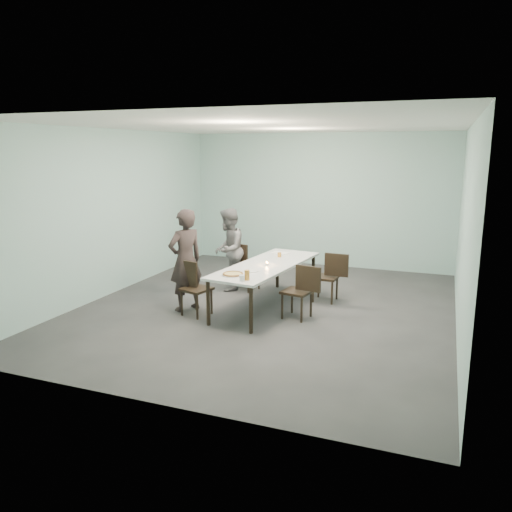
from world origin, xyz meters
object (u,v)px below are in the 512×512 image
(diner_near, at_px, (186,260))
(diner_far, at_px, (228,249))
(chair_near_right, at_px, (302,288))
(table, at_px, (266,267))
(water_tumbler, at_px, (242,278))
(tealight, at_px, (267,264))
(beer_glass, at_px, (247,275))
(chair_near_left, at_px, (193,284))
(amber_tumbler, at_px, (279,255))
(chair_far_right, at_px, (330,274))
(chair_far_left, at_px, (243,263))
(side_plate, at_px, (253,271))
(pizza, at_px, (233,274))

(diner_near, height_order, diner_far, diner_near)
(chair_near_right, height_order, diner_near, diner_near)
(table, xyz_separation_m, water_tumbler, (0.04, -1.16, 0.10))
(tealight, bearing_deg, table, 117.26)
(table, height_order, beer_glass, beer_glass)
(chair_near_left, xyz_separation_m, amber_tumbler, (1.02, 1.38, 0.29))
(chair_near_left, height_order, diner_far, diner_far)
(chair_near_right, bearing_deg, water_tumbler, 59.84)
(diner_near, bearing_deg, chair_far_right, 150.87)
(table, height_order, chair_far_right, chair_far_right)
(table, distance_m, water_tumbler, 1.17)
(chair_far_left, xyz_separation_m, water_tumbler, (0.84, -2.06, 0.29))
(water_tumbler, relative_size, tealight, 1.61)
(diner_near, xyz_separation_m, diner_far, (0.15, 1.40, -0.07))
(chair_far_right, bearing_deg, chair_near_left, 39.66)
(table, height_order, chair_far_left, chair_far_left)
(diner_far, bearing_deg, side_plate, 27.59)
(chair_far_left, height_order, diner_far, diner_far)
(chair_near_left, relative_size, chair_far_left, 1.00)
(side_plate, bearing_deg, chair_far_left, 117.96)
(table, height_order, amber_tumbler, amber_tumbler)
(chair_near_left, bearing_deg, amber_tumbler, 69.02)
(table, xyz_separation_m, diner_near, (-1.19, -0.61, 0.16))
(chair_near_right, bearing_deg, beer_glass, 59.50)
(amber_tumbler, bearing_deg, chair_far_left, 160.60)
(pizza, bearing_deg, side_plate, 60.60)
(table, relative_size, pizza, 7.91)
(table, distance_m, tealight, 0.12)
(chair_near_left, relative_size, amber_tumbler, 10.88)
(diner_far, height_order, amber_tumbler, diner_far)
(diner_near, bearing_deg, side_plate, 122.02)
(side_plate, bearing_deg, tealight, 82.50)
(chair_near_left, distance_m, diner_far, 1.58)
(table, height_order, water_tumbler, water_tumbler)
(side_plate, relative_size, amber_tumbler, 2.25)
(beer_glass, relative_size, tealight, 2.68)
(chair_far_left, distance_m, diner_near, 1.61)
(chair_far_left, distance_m, tealight, 1.32)
(chair_far_left, bearing_deg, side_plate, -47.28)
(chair_near_left, xyz_separation_m, chair_far_left, (0.20, 1.67, 0.00))
(chair_near_left, height_order, chair_near_right, same)
(diner_near, bearing_deg, table, 146.37)
(table, bearing_deg, pizza, -103.44)
(diner_far, xyz_separation_m, water_tumbler, (1.08, -1.94, 0.02))
(chair_near_right, bearing_deg, chair_near_left, 23.57)
(diner_near, bearing_deg, chair_near_right, 126.61)
(chair_far_right, relative_size, pizza, 2.56)
(side_plate, bearing_deg, water_tumbler, -84.18)
(table, distance_m, side_plate, 0.56)
(pizza, bearing_deg, chair_near_left, 170.19)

